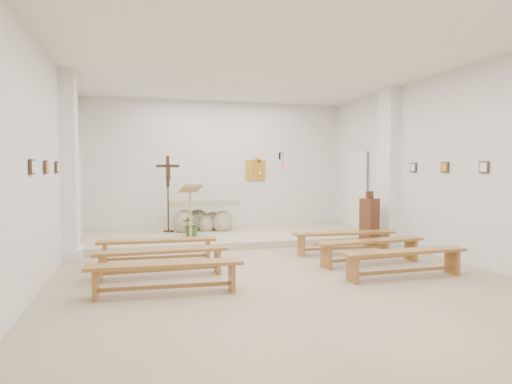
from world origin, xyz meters
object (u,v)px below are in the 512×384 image
object	(u,v)px
crucifix_stand	(168,188)
donation_pedestal	(369,221)
bench_left_front	(158,245)
bench_right_front	(344,237)
bench_right_third	(404,257)
bench_left_second	(161,256)
bench_right_second	(370,246)
lectern	(191,212)
bench_left_third	(166,271)
altar	(203,217)

from	to	relation	value
crucifix_stand	donation_pedestal	bearing A→B (deg)	-34.36
bench_left_front	bench_right_front	distance (m)	3.63
donation_pedestal	bench_right_third	xyz separation A→B (m)	(-1.04, -2.95, -0.20)
crucifix_stand	bench_left_second	world-z (taller)	crucifix_stand
bench_left_front	bench_right_second	size ratio (longest dim) A/B	0.99
lectern	crucifix_stand	distance (m)	1.65
bench_left_second	bench_left_third	bearing A→B (deg)	-91.78
bench_left_second	bench_right_second	size ratio (longest dim) A/B	0.99
bench_left_third	bench_right_second	bearing A→B (deg)	18.41
bench_right_front	bench_left_second	world-z (taller)	same
bench_left_second	bench_right_third	size ratio (longest dim) A/B	1.00
altar	crucifix_stand	xyz separation A→B (m)	(-0.85, 0.03, 0.74)
bench_right_second	bench_left_front	bearing A→B (deg)	157.33
lectern	crucifix_stand	world-z (taller)	crucifix_stand
bench_right_second	bench_left_third	bearing A→B (deg)	-170.59
crucifix_stand	donation_pedestal	distance (m)	4.82
altar	lectern	distance (m)	1.61
lectern	crucifix_stand	xyz separation A→B (m)	(-0.36, 1.54, 0.46)
bench_left_front	bench_right_second	bearing A→B (deg)	-14.17
bench_right_second	bench_left_third	xyz separation A→B (m)	(-3.63, -1.04, 0.00)
bench_left_front	bench_right_front	bearing A→B (deg)	1.87
bench_left_front	bench_left_second	distance (m)	1.04
lectern	bench_left_second	bearing A→B (deg)	-125.61
donation_pedestal	bench_right_second	xyz separation A→B (m)	(-1.04, -1.91, -0.20)
altar	bench_right_third	distance (m)	5.59
bench_left_front	bench_right_front	world-z (taller)	same
bench_right_second	bench_left_third	world-z (taller)	same
crucifix_stand	bench_left_front	world-z (taller)	crucifix_stand
donation_pedestal	crucifix_stand	bearing A→B (deg)	132.50
lectern	bench_left_second	xyz separation A→B (m)	(-0.77, -2.51, -0.43)
bench_left_front	bench_left_third	bearing A→B (deg)	-88.13
bench_left_front	bench_right_third	bearing A→B (deg)	-28.03
donation_pedestal	bench_left_second	bearing A→B (deg)	-178.54
bench_left_second	bench_right_third	world-z (taller)	same
altar	crucifix_stand	bearing A→B (deg)	-179.07
bench_left_front	altar	bearing A→B (deg)	68.90
donation_pedestal	bench_left_third	xyz separation A→B (m)	(-4.67, -2.95, -0.20)
lectern	altar	bearing A→B (deg)	53.36
bench_left_second	bench_left_third	size ratio (longest dim) A/B	1.00
altar	bench_right_third	size ratio (longest dim) A/B	0.81
bench_left_second	bench_right_second	world-z (taller)	same
donation_pedestal	bench_right_third	world-z (taller)	donation_pedestal
bench_right_second	altar	bearing A→B (deg)	113.86
bench_left_third	crucifix_stand	bearing A→B (deg)	87.78
altar	bench_left_front	bearing A→B (deg)	-110.15
bench_right_third	crucifix_stand	bearing A→B (deg)	120.26
crucifix_stand	bench_right_third	bearing A→B (deg)	-65.31
donation_pedestal	bench_right_front	distance (m)	1.36
lectern	crucifix_stand	bearing A→B (deg)	84.62
bench_right_front	bench_right_third	distance (m)	2.09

